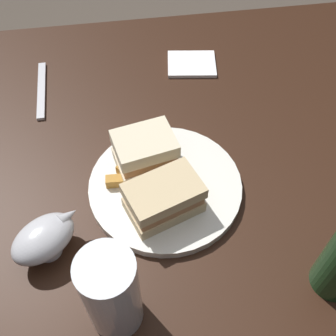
{
  "coord_description": "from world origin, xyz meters",
  "views": [
    {
      "loc": [
        -0.07,
        -0.46,
        1.31
      ],
      "look_at": [
        -0.01,
        -0.02,
        0.73
      ],
      "focal_mm": 43.95,
      "sensor_mm": 36.0,
      "label": 1
    }
  ],
  "objects_px": {
    "plate": "(165,186)",
    "fork": "(42,90)",
    "pint_glass": "(113,296)",
    "napkin": "(192,64)",
    "gravy_boat": "(44,238)",
    "sandwich_half_left": "(145,154)",
    "sandwich_half_right": "(164,198)"
  },
  "relations": [
    {
      "from": "napkin",
      "to": "fork",
      "type": "xyz_separation_m",
      "value": [
        -0.34,
        -0.04,
        -0.0
      ]
    },
    {
      "from": "fork",
      "to": "gravy_boat",
      "type": "bearing_deg",
      "value": -177.01
    },
    {
      "from": "pint_glass",
      "to": "fork",
      "type": "distance_m",
      "value": 0.53
    },
    {
      "from": "fork",
      "to": "napkin",
      "type": "bearing_deg",
      "value": -84.62
    },
    {
      "from": "pint_glass",
      "to": "gravy_boat",
      "type": "height_order",
      "value": "pint_glass"
    },
    {
      "from": "sandwich_half_left",
      "to": "gravy_boat",
      "type": "bearing_deg",
      "value": -142.43
    },
    {
      "from": "plate",
      "to": "fork",
      "type": "distance_m",
      "value": 0.38
    },
    {
      "from": "sandwich_half_left",
      "to": "pint_glass",
      "type": "bearing_deg",
      "value": -106.0
    },
    {
      "from": "plate",
      "to": "fork",
      "type": "relative_size",
      "value": 1.52
    },
    {
      "from": "pint_glass",
      "to": "sandwich_half_left",
      "type": "bearing_deg",
      "value": 74.0
    },
    {
      "from": "pint_glass",
      "to": "napkin",
      "type": "distance_m",
      "value": 0.59
    },
    {
      "from": "sandwich_half_right",
      "to": "napkin",
      "type": "xyz_separation_m",
      "value": [
        0.12,
        0.39,
        -0.04
      ]
    },
    {
      "from": "sandwich_half_right",
      "to": "pint_glass",
      "type": "bearing_deg",
      "value": -119.88
    },
    {
      "from": "sandwich_half_left",
      "to": "fork",
      "type": "distance_m",
      "value": 0.33
    },
    {
      "from": "gravy_boat",
      "to": "napkin",
      "type": "height_order",
      "value": "gravy_boat"
    },
    {
      "from": "fork",
      "to": "plate",
      "type": "bearing_deg",
      "value": -143.15
    },
    {
      "from": "gravy_boat",
      "to": "fork",
      "type": "height_order",
      "value": "gravy_boat"
    },
    {
      "from": "plate",
      "to": "fork",
      "type": "bearing_deg",
      "value": 127.83
    },
    {
      "from": "gravy_boat",
      "to": "napkin",
      "type": "bearing_deg",
      "value": 53.63
    },
    {
      "from": "plate",
      "to": "fork",
      "type": "height_order",
      "value": "plate"
    },
    {
      "from": "pint_glass",
      "to": "fork",
      "type": "xyz_separation_m",
      "value": [
        -0.13,
        0.51,
        -0.07
      ]
    },
    {
      "from": "plate",
      "to": "napkin",
      "type": "distance_m",
      "value": 0.35
    },
    {
      "from": "sandwich_half_left",
      "to": "gravy_boat",
      "type": "xyz_separation_m",
      "value": [
        -0.17,
        -0.13,
        -0.01
      ]
    },
    {
      "from": "sandwich_half_left",
      "to": "napkin",
      "type": "relative_size",
      "value": 1.07
    },
    {
      "from": "pint_glass",
      "to": "napkin",
      "type": "bearing_deg",
      "value": 68.73
    },
    {
      "from": "sandwich_half_left",
      "to": "gravy_boat",
      "type": "relative_size",
      "value": 0.92
    },
    {
      "from": "plate",
      "to": "sandwich_half_left",
      "type": "xyz_separation_m",
      "value": [
        -0.03,
        0.04,
        0.04
      ]
    },
    {
      "from": "gravy_boat",
      "to": "fork",
      "type": "relative_size",
      "value": 0.71
    },
    {
      "from": "sandwich_half_left",
      "to": "pint_glass",
      "type": "xyz_separation_m",
      "value": [
        -0.07,
        -0.25,
        0.02
      ]
    },
    {
      "from": "gravy_boat",
      "to": "plate",
      "type": "bearing_deg",
      "value": 24.22
    },
    {
      "from": "gravy_boat",
      "to": "napkin",
      "type": "xyz_separation_m",
      "value": [
        0.31,
        0.43,
        -0.04
      ]
    },
    {
      "from": "gravy_boat",
      "to": "napkin",
      "type": "relative_size",
      "value": 1.16
    }
  ]
}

